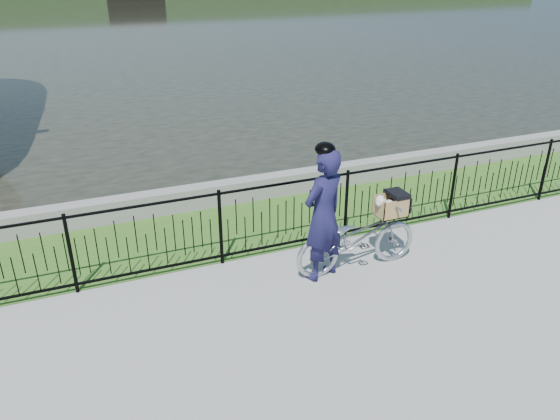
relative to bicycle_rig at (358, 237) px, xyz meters
name	(u,v)px	position (x,y,z in m)	size (l,w,h in m)	color
ground	(334,308)	(-0.74, -0.76, -0.50)	(120.00, 120.00, 0.00)	gray
grass_strip	(263,222)	(-0.74, 1.84, -0.49)	(60.00, 2.00, 0.01)	#38641F
water	(97,23)	(-0.74, 32.24, -0.50)	(120.00, 120.00, 0.00)	#28281E
quay_wall	(244,190)	(-0.74, 2.84, -0.30)	(60.00, 0.30, 0.40)	gray
fence	(286,216)	(-0.74, 0.84, 0.08)	(14.00, 0.06, 1.15)	black
bicycle_rig	(358,237)	(0.00, 0.00, 0.00)	(1.84, 0.64, 1.11)	#AFB4BC
cyclist	(323,214)	(-0.55, 0.00, 0.46)	(0.80, 0.67, 1.93)	#18163D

